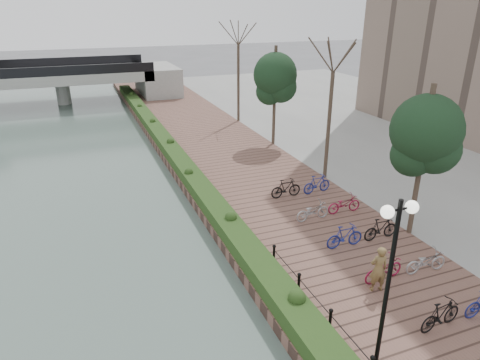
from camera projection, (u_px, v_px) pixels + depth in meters
promenade at (251, 181)px, 24.95m from camera, size 8.00×75.00×0.50m
inland_pavement at (459, 150)px, 30.31m from camera, size 24.00×75.00×0.50m
hedge at (183, 166)px, 25.76m from camera, size 1.10×56.00×0.60m
lamppost at (393, 255)px, 10.33m from camera, size 1.02×0.32×5.17m
pedestrian at (378, 269)px, 14.72m from camera, size 0.71×0.54×1.73m
bicycle_parking at (385, 249)px, 16.64m from camera, size 2.40×14.69×1.00m
street_trees at (366, 140)px, 20.83m from camera, size 3.20×37.12×6.80m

